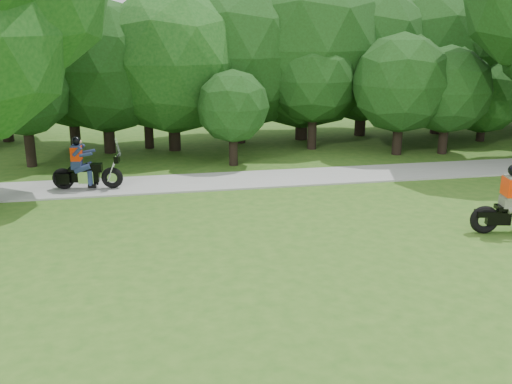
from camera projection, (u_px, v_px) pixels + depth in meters
name	position (u px, v px, depth m)	size (l,w,h in m)	color
ground	(397.00, 270.00, 12.81)	(100.00, 100.00, 0.00)	#30611B
walkway	(303.00, 177.00, 20.33)	(60.00, 2.20, 0.06)	#969691
tree_line	(297.00, 60.00, 25.77)	(39.28, 11.66, 7.91)	black
touring_motorcycle	(83.00, 170.00, 18.62)	(2.30, 0.83, 1.75)	black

